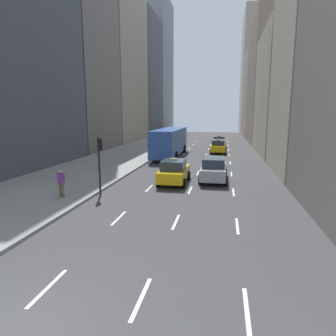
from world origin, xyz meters
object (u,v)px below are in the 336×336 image
sedan_black_near (214,169)px  taxi_lead (219,142)px  pedestrian_mid_block (61,182)px  taxi_second (174,171)px  city_bus (170,141)px  taxi_third (218,146)px  traffic_light_pole (100,157)px

sedan_black_near → taxi_lead: bearing=90.0°
taxi_lead → pedestrian_mid_block: 30.98m
taxi_second → city_bus: bearing=101.4°
sedan_black_near → city_bus: 13.74m
taxi_lead → taxi_second: 24.51m
taxi_lead → sedan_black_near: (0.00, -22.95, 0.02)m
taxi_third → pedestrian_mid_block: taxi_third is taller
taxi_lead → taxi_third: (0.00, -6.47, 0.00)m
sedan_black_near → taxi_third: bearing=90.0°
taxi_lead → pedestrian_mid_block: taxi_lead is taller
taxi_second → city_bus: (-2.81, 13.91, 0.91)m
taxi_lead → city_bus: bearing=-118.3°
taxi_second → taxi_third: 18.09m
taxi_lead → taxi_third: 6.47m
taxi_second → taxi_third: same height
pedestrian_mid_block → traffic_light_pole: (1.84, 1.40, 1.34)m
taxi_second → pedestrian_mid_block: size_ratio=2.67×
taxi_third → sedan_black_near: bearing=-90.0°
taxi_lead → taxi_third: same height
taxi_second → taxi_third: bearing=81.1°
city_bus → traffic_light_pole: (-1.14, -17.92, 0.62)m
taxi_lead → city_bus: size_ratio=0.38×
city_bus → pedestrian_mid_block: city_bus is taller
sedan_black_near → city_bus: size_ratio=0.42×
taxi_third → taxi_second: bearing=-98.9°
city_bus → taxi_second: bearing=-78.6°
taxi_second → traffic_light_pole: size_ratio=1.22×
taxi_second → city_bus: city_bus is taller
taxi_lead → taxi_third: size_ratio=1.00×
taxi_second → pedestrian_mid_block: 7.93m
traffic_light_pole → taxi_second: bearing=45.4°
taxi_second → taxi_lead: bearing=83.4°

